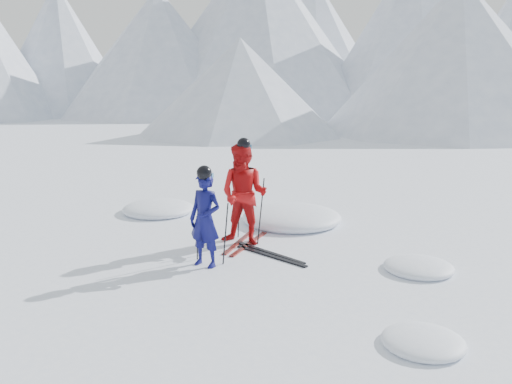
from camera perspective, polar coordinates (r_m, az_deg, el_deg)
The scene contains 12 objects.
ground at distance 9.59m, azimuth 5.09°, elevation -7.88°, with size 160.00×160.00×0.00m, color white.
skier_blue at distance 9.42m, azimuth -5.38°, elevation -2.90°, with size 0.61×0.40×1.68m, color #0D0E50.
skier_red at distance 10.61m, azimuth -1.28°, elevation -0.25°, with size 0.98×0.76×2.01m, color #BA0E10.
pole_blue_left at distance 9.79m, azimuth -6.17°, elevation -4.05°, with size 0.02×0.02×1.12m, color black.
pole_blue_right at distance 9.54m, azimuth -3.23°, elevation -4.43°, with size 0.02×0.02×1.12m, color black.
pole_red_left at distance 11.06m, azimuth -1.81°, elevation -1.54°, with size 0.02×0.02×1.34m, color black.
pole_red_right at distance 10.65m, azimuth 0.51°, elevation -2.06°, with size 0.02×0.02×1.34m, color black.
ski_worn_left at distance 10.93m, azimuth -1.78°, elevation -5.25°, with size 0.09×1.70×0.03m, color black.
ski_worn_right at distance 10.80m, azimuth -0.73°, elevation -5.46°, with size 0.09×1.70×0.03m, color black.
ski_loose_a at distance 10.25m, azimuth 1.52°, elevation -6.42°, with size 0.09×1.70×0.03m, color black.
ski_loose_b at distance 10.08m, azimuth 1.55°, elevation -6.75°, with size 0.09×1.70×0.03m, color black.
snow_lumps at distance 12.11m, azimuth 0.87°, elevation -3.61°, with size 8.87×5.85×0.50m.
Camera 1 is at (4.26, -7.96, 3.24)m, focal length 38.00 mm.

